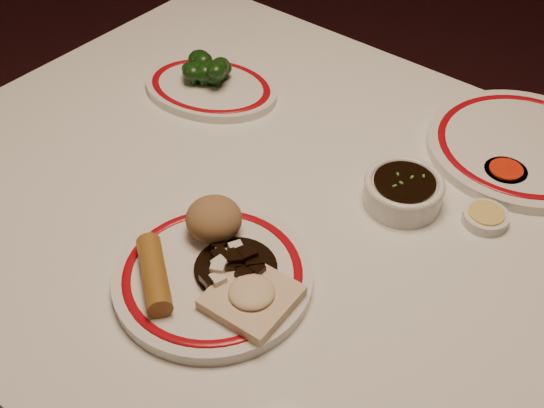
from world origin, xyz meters
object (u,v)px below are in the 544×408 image
at_px(main_plate, 213,277).
at_px(broccoli_pile, 208,69).
at_px(rice_mound, 214,219).
at_px(spring_roll, 154,274).
at_px(broccoli_plate, 211,88).
at_px(dining_table, 296,255).
at_px(soy_bowl, 403,192).
at_px(stirfry_heap, 234,265).
at_px(fried_wonton, 252,296).

height_order(main_plate, broccoli_pile, broccoli_pile).
distance_m(rice_mound, broccoli_pile, 0.38).
relative_size(main_plate, spring_roll, 2.83).
bearing_deg(broccoli_plate, rice_mound, -46.25).
bearing_deg(dining_table, soy_bowl, 45.87).
height_order(main_plate, stirfry_heap, stirfry_heap).
relative_size(broccoli_pile, soy_bowl, 0.94).
height_order(broccoli_pile, soy_bowl, broccoli_pile).
relative_size(rice_mound, soy_bowl, 0.67).
height_order(dining_table, soy_bowl, soy_bowl).
relative_size(broccoli_plate, soy_bowl, 2.47).
bearing_deg(stirfry_heap, spring_roll, -130.48).
height_order(stirfry_heap, broccoli_pile, broccoli_pile).
xyz_separation_m(main_plate, stirfry_heap, (0.02, 0.02, 0.02)).
xyz_separation_m(main_plate, fried_wonton, (0.07, -0.00, 0.02)).
bearing_deg(soy_bowl, dining_table, -134.13).
xyz_separation_m(stirfry_heap, soy_bowl, (0.09, 0.26, -0.01)).
relative_size(stirfry_heap, broccoli_pile, 1.02).
xyz_separation_m(dining_table, spring_roll, (-0.05, -0.23, 0.13)).
height_order(fried_wonton, stirfry_heap, stirfry_heap).
bearing_deg(rice_mound, main_plate, -49.97).
bearing_deg(spring_roll, rice_mound, 36.44).
relative_size(dining_table, fried_wonton, 11.68).
height_order(dining_table, rice_mound, rice_mound).
xyz_separation_m(dining_table, soy_bowl, (0.11, 0.11, 0.11)).
bearing_deg(main_plate, stirfry_heap, 43.96).
distance_m(main_plate, spring_roll, 0.08).
relative_size(spring_roll, fried_wonton, 1.13).
relative_size(dining_table, soy_bowl, 10.72).
bearing_deg(broccoli_plate, broccoli_pile, 148.06).
bearing_deg(broccoli_pile, fried_wonton, -40.96).
distance_m(dining_table, main_plate, 0.20).
relative_size(spring_roll, broccoli_pile, 1.10).
relative_size(spring_roll, soy_bowl, 1.03).
bearing_deg(stirfry_heap, fried_wonton, -24.78).
bearing_deg(spring_roll, stirfry_heap, -4.07).
xyz_separation_m(fried_wonton, soy_bowl, (0.04, 0.29, -0.01)).
relative_size(stirfry_heap, soy_bowl, 0.96).
xyz_separation_m(dining_table, rice_mound, (-0.05, -0.12, 0.14)).
height_order(rice_mound, broccoli_plate, rice_mound).
bearing_deg(spring_roll, broccoli_pile, 71.06).
bearing_deg(main_plate, soy_bowl, 68.60).
relative_size(dining_table, broccoli_pile, 11.45).
distance_m(main_plate, soy_bowl, 0.30).
relative_size(main_plate, broccoli_pile, 3.12).
bearing_deg(broccoli_pile, broccoli_plate, -31.94).
relative_size(dining_table, stirfry_heap, 11.20).
bearing_deg(spring_roll, broccoli_plate, 70.37).
height_order(dining_table, fried_wonton, fried_wonton).
bearing_deg(fried_wonton, rice_mound, 153.19).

